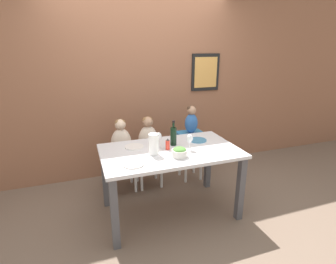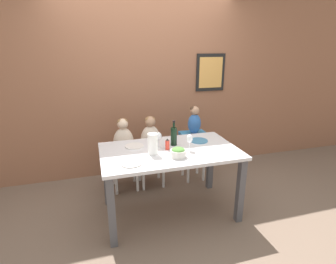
{
  "view_description": "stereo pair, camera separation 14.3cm",
  "coord_description": "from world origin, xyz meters",
  "px_view_note": "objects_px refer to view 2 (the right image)",
  "views": [
    {
      "loc": [
        -0.89,
        -2.47,
        1.83
      ],
      "look_at": [
        0.0,
        0.07,
        0.96
      ],
      "focal_mm": 28.0,
      "sensor_mm": 36.0,
      "label": 1
    },
    {
      "loc": [
        -0.76,
        -2.51,
        1.83
      ],
      "look_at": [
        0.0,
        0.07,
        0.96
      ],
      "focal_mm": 28.0,
      "sensor_mm": 36.0,
      "label": 2
    }
  ],
  "objects_px": {
    "person_baby_right": "(194,119)",
    "dinner_plate_front_left": "(131,163)",
    "person_child_left": "(123,139)",
    "dinner_plate_back_right": "(199,141)",
    "wine_glass_far": "(159,137)",
    "salad_bowl_large": "(178,152)",
    "wine_bottle": "(174,136)",
    "wine_glass_near": "(189,139)",
    "chair_far_left": "(125,162)",
    "chair_right_highchair": "(194,144)",
    "chair_far_center": "(151,158)",
    "dinner_plate_back_left": "(134,146)",
    "paper_towel_roll": "(153,144)",
    "person_child_center": "(150,136)"
  },
  "relations": [
    {
      "from": "person_baby_right",
      "to": "dinner_plate_front_left",
      "type": "height_order",
      "value": "person_baby_right"
    },
    {
      "from": "person_child_left",
      "to": "dinner_plate_back_right",
      "type": "distance_m",
      "value": 0.98
    },
    {
      "from": "person_child_left",
      "to": "wine_glass_far",
      "type": "height_order",
      "value": "person_child_left"
    },
    {
      "from": "salad_bowl_large",
      "to": "dinner_plate_back_right",
      "type": "xyz_separation_m",
      "value": [
        0.38,
        0.37,
        -0.04
      ]
    },
    {
      "from": "salad_bowl_large",
      "to": "wine_bottle",
      "type": "bearing_deg",
      "value": 80.15
    },
    {
      "from": "wine_glass_near",
      "to": "wine_glass_far",
      "type": "height_order",
      "value": "same"
    },
    {
      "from": "person_baby_right",
      "to": "dinner_plate_front_left",
      "type": "bearing_deg",
      "value": -137.29
    },
    {
      "from": "wine_bottle",
      "to": "wine_glass_near",
      "type": "distance_m",
      "value": 0.22
    },
    {
      "from": "chair_far_left",
      "to": "chair_right_highchair",
      "type": "distance_m",
      "value": 0.99
    },
    {
      "from": "dinner_plate_front_left",
      "to": "wine_glass_near",
      "type": "bearing_deg",
      "value": 14.76
    },
    {
      "from": "wine_glass_far",
      "to": "salad_bowl_large",
      "type": "bearing_deg",
      "value": -68.41
    },
    {
      "from": "wine_bottle",
      "to": "chair_right_highchair",
      "type": "bearing_deg",
      "value": 50.19
    },
    {
      "from": "chair_far_center",
      "to": "dinner_plate_back_right",
      "type": "distance_m",
      "value": 0.81
    },
    {
      "from": "wine_glass_near",
      "to": "dinner_plate_back_left",
      "type": "distance_m",
      "value": 0.62
    },
    {
      "from": "salad_bowl_large",
      "to": "paper_towel_roll",
      "type": "bearing_deg",
      "value": 147.25
    },
    {
      "from": "person_baby_right",
      "to": "person_child_center",
      "type": "bearing_deg",
      "value": -179.97
    },
    {
      "from": "dinner_plate_front_left",
      "to": "person_child_left",
      "type": "bearing_deg",
      "value": 87.56
    },
    {
      "from": "wine_bottle",
      "to": "dinner_plate_back_right",
      "type": "bearing_deg",
      "value": 7.0
    },
    {
      "from": "chair_far_left",
      "to": "chair_far_center",
      "type": "bearing_deg",
      "value": 0.0
    },
    {
      "from": "wine_bottle",
      "to": "dinner_plate_front_left",
      "type": "distance_m",
      "value": 0.66
    },
    {
      "from": "dinner_plate_front_left",
      "to": "person_child_center",
      "type": "bearing_deg",
      "value": 67.11
    },
    {
      "from": "wine_glass_far",
      "to": "dinner_plate_back_left",
      "type": "relative_size",
      "value": 0.84
    },
    {
      "from": "wine_glass_near",
      "to": "chair_far_center",
      "type": "bearing_deg",
      "value": 108.49
    },
    {
      "from": "person_child_left",
      "to": "wine_glass_near",
      "type": "xyz_separation_m",
      "value": [
        0.61,
        -0.77,
        0.2
      ]
    },
    {
      "from": "wine_glass_near",
      "to": "dinner_plate_back_right",
      "type": "xyz_separation_m",
      "value": [
        0.21,
        0.23,
        -0.12
      ]
    },
    {
      "from": "wine_glass_far",
      "to": "person_child_center",
      "type": "bearing_deg",
      "value": 86.31
    },
    {
      "from": "dinner_plate_back_left",
      "to": "dinner_plate_back_right",
      "type": "height_order",
      "value": "same"
    },
    {
      "from": "salad_bowl_large",
      "to": "dinner_plate_back_right",
      "type": "bearing_deg",
      "value": 44.18
    },
    {
      "from": "chair_far_center",
      "to": "dinner_plate_back_right",
      "type": "relative_size",
      "value": 2.2
    },
    {
      "from": "salad_bowl_large",
      "to": "dinner_plate_back_right",
      "type": "height_order",
      "value": "salad_bowl_large"
    },
    {
      "from": "chair_far_center",
      "to": "dinner_plate_back_left",
      "type": "relative_size",
      "value": 2.2
    },
    {
      "from": "paper_towel_roll",
      "to": "chair_right_highchair",
      "type": "bearing_deg",
      "value": 44.79
    },
    {
      "from": "paper_towel_roll",
      "to": "wine_glass_far",
      "type": "height_order",
      "value": "paper_towel_roll"
    },
    {
      "from": "chair_right_highchair",
      "to": "chair_far_center",
      "type": "bearing_deg",
      "value": 180.0
    },
    {
      "from": "salad_bowl_large",
      "to": "person_baby_right",
      "type": "bearing_deg",
      "value": 59.37
    },
    {
      "from": "chair_far_center",
      "to": "person_child_center",
      "type": "relative_size",
      "value": 0.89
    },
    {
      "from": "chair_far_center",
      "to": "person_child_center",
      "type": "bearing_deg",
      "value": 90.0
    },
    {
      "from": "wine_bottle",
      "to": "wine_glass_far",
      "type": "xyz_separation_m",
      "value": [
        -0.18,
        -0.02,
        0.01
      ]
    },
    {
      "from": "person_child_center",
      "to": "dinner_plate_front_left",
      "type": "height_order",
      "value": "person_child_center"
    },
    {
      "from": "person_child_center",
      "to": "wine_glass_far",
      "type": "relative_size",
      "value": 2.95
    },
    {
      "from": "chair_far_center",
      "to": "chair_right_highchair",
      "type": "bearing_deg",
      "value": -0.0
    },
    {
      "from": "person_child_center",
      "to": "dinner_plate_front_left",
      "type": "relative_size",
      "value": 2.48
    },
    {
      "from": "person_child_center",
      "to": "chair_far_center",
      "type": "bearing_deg",
      "value": -90.0
    },
    {
      "from": "chair_right_highchair",
      "to": "person_child_center",
      "type": "height_order",
      "value": "person_child_center"
    },
    {
      "from": "chair_far_center",
      "to": "person_child_center",
      "type": "distance_m",
      "value": 0.32
    },
    {
      "from": "chair_far_center",
      "to": "dinner_plate_back_right",
      "type": "xyz_separation_m",
      "value": [
        0.46,
        -0.53,
        0.4
      ]
    },
    {
      "from": "chair_far_left",
      "to": "wine_glass_far",
      "type": "bearing_deg",
      "value": -61.83
    },
    {
      "from": "wine_glass_far",
      "to": "dinner_plate_back_right",
      "type": "xyz_separation_m",
      "value": [
        0.5,
        0.06,
        -0.12
      ]
    },
    {
      "from": "chair_far_left",
      "to": "dinner_plate_back_right",
      "type": "height_order",
      "value": "dinner_plate_back_right"
    },
    {
      "from": "person_child_left",
      "to": "wine_glass_far",
      "type": "relative_size",
      "value": 2.95
    }
  ]
}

